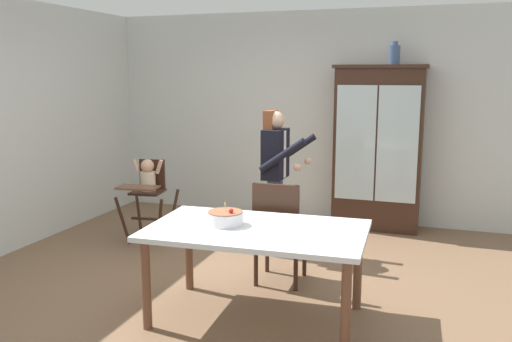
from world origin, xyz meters
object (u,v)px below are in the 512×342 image
Objects in this scene: ceramic_vase at (395,54)px; high_chair_with_toddler at (148,185)px; adult_person at (276,164)px; dining_chair_far_side at (278,226)px; china_cabinet at (378,148)px; dining_table at (256,238)px; birthday_cake at (225,218)px.

ceramic_vase reaches higher than high_chair_with_toddler.
dining_chair_far_side is (0.28, -0.85, -0.41)m from adult_person.
dining_table is (-0.59, -2.88, -0.36)m from china_cabinet.
dining_table is (0.31, -1.56, -0.31)m from adult_person.
ceramic_vase reaches higher than birthday_cake.
adult_person reaches higher than high_chair_with_toddler.
ceramic_vase is 0.96× the size of birthday_cake.
ceramic_vase reaches higher than china_cabinet.
high_chair_with_toddler reaches higher than dining_table.
birthday_cake is (-0.26, 0.01, 0.14)m from dining_table.
dining_table is at bearing -166.84° from adult_person.
dining_chair_far_side reaches higher than dining_table.
dining_chair_far_side is (-0.62, -2.17, -0.46)m from china_cabinet.
dining_table is at bearing -47.37° from high_chair_with_toddler.
china_cabinet reaches higher than high_chair_with_toddler.
dining_chair_far_side is at bearing 92.72° from dining_table.
adult_person is 0.90× the size of dining_table.
adult_person is at bearing 101.41° from dining_table.
high_chair_with_toddler is at bearing 140.40° from dining_table.
ceramic_vase is at bearing -36.63° from adult_person.
birthday_cake is 0.29× the size of dining_chair_far_side.
china_cabinet is 2.96m from dining_table.
china_cabinet is 1.18× the size of dining_table.
ceramic_vase is 3.33m from birthday_cake.
china_cabinet reaches higher than birthday_cake.
adult_person reaches higher than dining_chair_far_side.
high_chair_with_toddler is 0.99× the size of dining_chair_far_side.
china_cabinet is at bearing 78.42° from dining_table.
adult_person is (1.52, 0.04, 0.31)m from high_chair_with_toddler.
dining_table is 6.10× the size of birthday_cake.
ceramic_vase is at bearing 75.65° from dining_table.
china_cabinet is at bearing 21.61° from high_chair_with_toddler.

